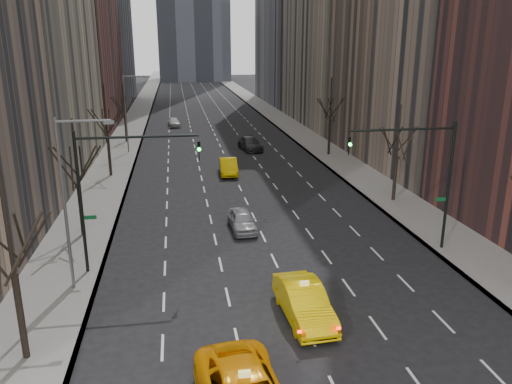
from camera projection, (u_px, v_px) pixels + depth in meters
name	position (u px, v px, depth m)	size (l,w,h in m)	color
sidewalk_left	(135.00, 122.00, 82.97)	(4.50, 320.00, 0.15)	slate
sidewalk_right	(279.00, 118.00, 86.72)	(4.50, 320.00, 0.15)	slate
tree_lw_a	(14.00, 274.00, 19.48)	(3.36, 3.50, 8.28)	black
tree_lw_b	(78.00, 183.00, 32.77)	(3.36, 3.50, 7.82)	black
tree_lw_c	(108.00, 136.00, 47.81)	(3.36, 3.50, 8.74)	black
tree_lw_d	(125.00, 115.00, 64.98)	(3.36, 3.50, 7.36)	black
tree_rw_b	(397.00, 157.00, 40.23)	(3.36, 3.50, 7.82)	black
tree_rw_c	(330.00, 121.00, 57.17)	(3.36, 3.50, 8.74)	black
traffic_mast_left	(111.00, 179.00, 27.03)	(6.69, 0.39, 8.00)	black
traffic_mast_right	(425.00, 166.00, 29.81)	(6.69, 0.39, 8.00)	black
streetlight_near	(70.00, 188.00, 24.83)	(2.83, 0.22, 9.00)	slate
streetlight_far	(128.00, 106.00, 57.95)	(2.83, 0.22, 9.00)	slate
taxi_sedan	(304.00, 302.00, 23.48)	(1.81, 5.19, 1.71)	yellow
silver_sedan_ahead	(242.00, 220.00, 34.77)	(1.66, 4.11, 1.40)	#95979C
far_taxi	(228.00, 167.00, 49.66)	(1.66, 4.76, 1.57)	yellow
far_suv_grey	(250.00, 144.00, 61.06)	(2.16, 5.30, 1.54)	#29292D
far_car_white	(174.00, 122.00, 78.44)	(1.66, 4.14, 1.41)	silver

